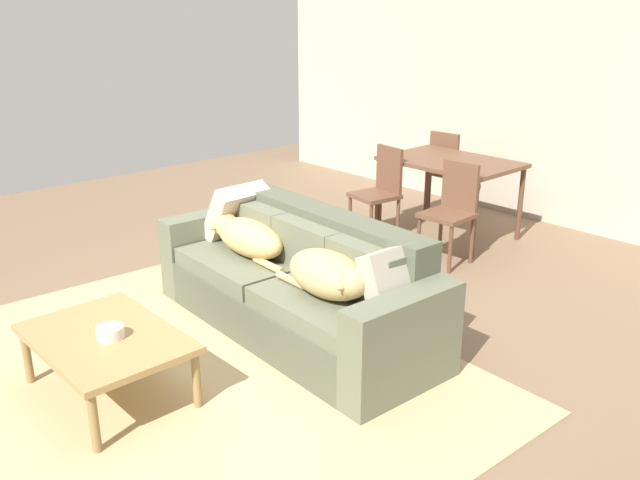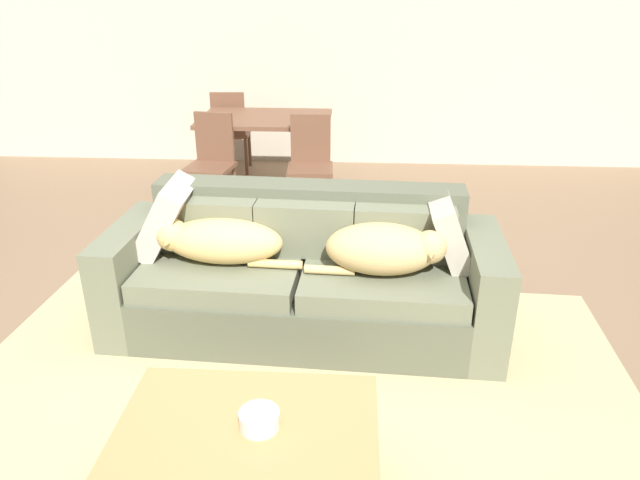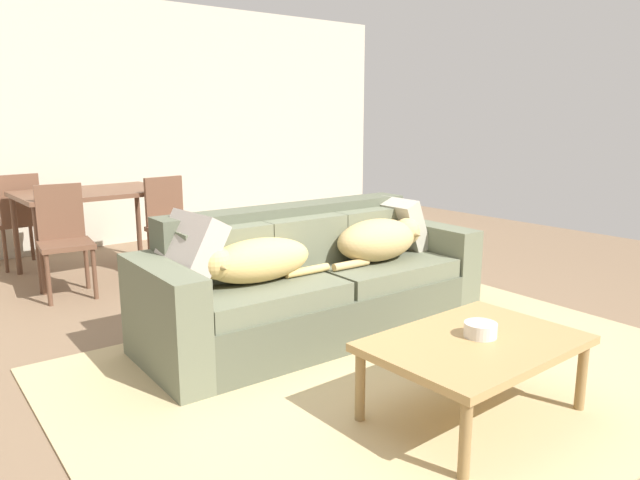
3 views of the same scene
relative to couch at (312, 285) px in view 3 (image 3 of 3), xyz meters
The scene contains 14 objects.
ground_plane 0.50m from the couch, 114.71° to the right, with size 10.00×10.00×0.00m, color #7C6249.
back_partition 3.80m from the couch, 92.46° to the left, with size 8.00×0.12×2.70m, color beige.
area_rug 0.88m from the couch, 90.18° to the right, with size 3.62×2.70×0.01m, color tan.
couch is the anchor object (origin of this frame).
dog_on_left_cushion 0.57m from the couch, behind, with size 0.87×0.34×0.26m.
dog_on_right_cushion 0.57m from the couch, 17.84° to the right, with size 0.79×0.39×0.29m.
throw_pillow_by_left_arm 0.93m from the couch, behind, with size 0.14×0.46×0.46m, color #B4A89C.
throw_pillow_by_right_arm 0.92m from the couch, ahead, with size 0.13×0.39×0.39m, color #ABA592.
coffee_table 1.41m from the couch, 94.22° to the right, with size 1.03×0.72×0.40m.
bowl_on_coffee_table 1.40m from the couch, 92.15° to the right, with size 0.16×0.16×0.07m, color silver.
dining_table 2.59m from the couch, 103.27° to the left, with size 1.26×0.87×0.77m.
dining_chair_near_left 2.20m from the couch, 117.51° to the left, with size 0.45×0.45×0.90m.
dining_chair_near_right 1.91m from the couch, 93.16° to the left, with size 0.42×0.42×0.91m.
dining_chair_far_left 3.32m from the couch, 109.07° to the left, with size 0.42×0.42×0.91m.
Camera 3 is at (-2.24, -2.69, 1.48)m, focal length 33.60 mm.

